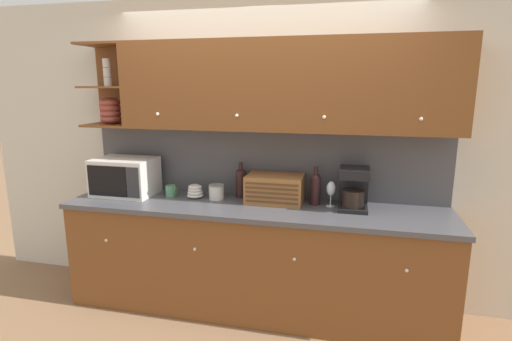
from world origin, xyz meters
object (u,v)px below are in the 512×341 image
(bowl_stack_on_counter, at_px, (195,191))
(wine_bottle, at_px, (241,181))
(mug, at_px, (171,191))
(bread_box, at_px, (275,189))
(second_wine_bottle, at_px, (315,187))
(wine_glass, at_px, (331,190))
(microwave, at_px, (125,177))
(storage_canister, at_px, (216,192))
(coffee_maker, at_px, (354,188))

(bowl_stack_on_counter, relative_size, wine_bottle, 0.46)
(mug, xyz_separation_m, wine_bottle, (0.60, 0.13, 0.09))
(mug, xyz_separation_m, bread_box, (0.92, 0.04, 0.07))
(second_wine_bottle, height_order, wine_glass, second_wine_bottle)
(wine_bottle, height_order, wine_glass, wine_bottle)
(microwave, xyz_separation_m, second_wine_bottle, (1.67, 0.09, -0.02))
(storage_canister, relative_size, second_wine_bottle, 0.42)
(microwave, distance_m, bread_box, 1.34)
(second_wine_bottle, bearing_deg, bowl_stack_on_counter, -177.70)
(bowl_stack_on_counter, bearing_deg, wine_bottle, 16.24)
(coffee_maker, bearing_deg, second_wine_bottle, 171.72)
(bread_box, relative_size, second_wine_bottle, 1.48)
(microwave, bearing_deg, bread_box, 3.15)
(bowl_stack_on_counter, xyz_separation_m, bread_box, (0.70, 0.03, 0.06))
(microwave, xyz_separation_m, bread_box, (1.33, 0.07, -0.05))
(microwave, relative_size, bowl_stack_on_counter, 3.62)
(bowl_stack_on_counter, xyz_separation_m, wine_glass, (1.15, 0.02, 0.08))
(microwave, xyz_separation_m, wine_glass, (1.79, 0.06, -0.02))
(bowl_stack_on_counter, xyz_separation_m, storage_canister, (0.19, 0.00, 0.01))
(microwave, relative_size, storage_canister, 3.85)
(coffee_maker, bearing_deg, microwave, -178.73)
(microwave, relative_size, mug, 5.10)
(second_wine_bottle, distance_m, coffee_maker, 0.30)
(microwave, relative_size, bread_box, 1.11)
(second_wine_bottle, bearing_deg, mug, -177.40)
(bread_box, bearing_deg, mug, -177.33)
(mug, relative_size, storage_canister, 0.76)
(coffee_maker, bearing_deg, bread_box, 177.30)
(bowl_stack_on_counter, height_order, wine_glass, wine_glass)
(coffee_maker, bearing_deg, wine_bottle, 173.21)
(microwave, height_order, storage_canister, microwave)
(bowl_stack_on_counter, xyz_separation_m, second_wine_bottle, (1.03, 0.04, 0.09))
(storage_canister, relative_size, wine_bottle, 0.43)
(mug, xyz_separation_m, second_wine_bottle, (1.25, 0.06, 0.09))
(storage_canister, bearing_deg, bowl_stack_on_counter, -179.38)
(wine_bottle, xyz_separation_m, second_wine_bottle, (0.65, -0.07, 0.00))
(bowl_stack_on_counter, relative_size, second_wine_bottle, 0.45)
(coffee_maker, bearing_deg, bowl_stack_on_counter, 179.89)
(mug, height_order, wine_glass, wine_glass)
(mug, relative_size, bowl_stack_on_counter, 0.71)
(bread_box, relative_size, wine_glass, 2.25)
(microwave, height_order, bowl_stack_on_counter, microwave)
(bread_box, height_order, second_wine_bottle, second_wine_bottle)
(microwave, bearing_deg, mug, 4.19)
(microwave, distance_m, bowl_stack_on_counter, 0.65)
(mug, distance_m, storage_canister, 0.41)
(second_wine_bottle, bearing_deg, coffee_maker, -8.28)
(microwave, distance_m, mug, 0.43)
(wine_bottle, bearing_deg, microwave, -171.24)
(wine_bottle, bearing_deg, second_wine_bottle, -6.10)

